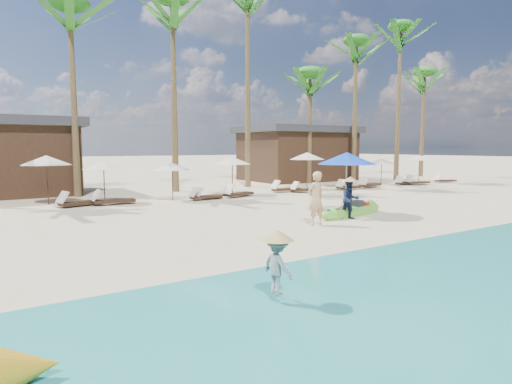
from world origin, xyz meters
TOP-DOWN VIEW (x-y plane):
  - ground at (0.00, 0.00)m, footprint 240.00×240.00m
  - wet_sand_strip at (0.00, -5.00)m, footprint 240.00×4.50m
  - green_canoe at (4.60, 1.72)m, footprint 4.45×1.17m
  - tourist at (2.02, 0.86)m, footprint 0.70×0.48m
  - vendor_green at (3.90, 1.14)m, footprint 0.87×0.77m
  - vendor_yellow at (-3.33, -4.51)m, footprint 0.43×0.67m
  - blue_umbrella at (4.49, 1.97)m, footprint 2.30×2.30m
  - resort_parasol_4 at (-5.09, 11.59)m, footprint 2.22×2.22m
  - lounger_4_right at (-4.08, 10.16)m, footprint 2.00×1.12m
  - resort_parasol_5 at (-2.76, 10.68)m, footprint 1.97×1.97m
  - lounger_5_left at (-2.63, 9.98)m, footprint 1.97×0.65m
  - resort_parasol_6 at (0.35, 9.88)m, footprint 1.85×1.85m
  - lounger_6_left at (1.83, 9.37)m, footprint 1.72×0.58m
  - lounger_6_right at (2.07, 9.56)m, footprint 1.75×0.94m
  - resort_parasol_7 at (4.16, 10.60)m, footprint 2.07×2.07m
  - lounger_7_left at (3.84, 9.53)m, footprint 1.99×1.09m
  - lounger_7_right at (7.54, 10.28)m, footprint 1.91×0.67m
  - resort_parasol_8 at (9.85, 11.05)m, footprint 2.27×2.27m
  - lounger_8_left at (8.39, 9.55)m, footprint 1.78×0.75m
  - resort_parasol_9 at (12.29, 10.09)m, footprint 2.01×2.01m
  - lounger_9_left at (11.73, 9.34)m, footprint 1.78×0.62m
  - lounger_9_right at (13.89, 9.58)m, footprint 2.04×0.95m
  - resort_parasol_10 at (16.26, 10.63)m, footprint 1.82×1.82m
  - lounger_10_left at (17.61, 9.79)m, footprint 1.72×0.74m
  - lounger_10_right at (18.40, 9.32)m, footprint 1.97×0.90m
  - resort_parasol_11 at (21.44, 11.40)m, footprint 1.99×1.99m
  - lounger_11_left at (21.99, 9.53)m, footprint 1.72×1.02m
  - palm_3 at (-3.36, 14.27)m, footprint 2.08×2.08m
  - palm_4 at (2.15, 14.01)m, footprint 2.08×2.08m
  - palm_5 at (7.45, 14.38)m, footprint 2.08×2.08m
  - palm_6 at (12.84, 14.52)m, footprint 2.08×2.08m
  - palm_7 at (16.57, 13.68)m, footprint 2.08×2.08m
  - palm_8 at (21.07, 13.33)m, footprint 2.08×2.08m
  - palm_9 at (26.21, 14.81)m, footprint 2.08×2.08m
  - pavilion_east at (14.00, 17.50)m, footprint 8.80×6.60m

SIDE VIEW (x-z plane):
  - ground at x=0.00m, z-range 0.00..0.00m
  - wet_sand_strip at x=0.00m, z-range 0.00..0.01m
  - lounger_11_left at x=21.99m, z-range -0.09..0.47m
  - lounger_10_left at x=17.61m, z-range -0.09..0.47m
  - lounger_6_right at x=2.07m, z-range -0.09..0.48m
  - green_canoe at x=4.60m, z-range -0.09..0.48m
  - lounger_6_left at x=1.83m, z-range -0.10..0.48m
  - lounger_8_left at x=8.39m, z-range -0.10..0.49m
  - lounger_9_left at x=11.73m, z-range -0.10..0.50m
  - lounger_7_right at x=7.54m, z-range -0.11..0.53m
  - lounger_10_right at x=18.40m, z-range -0.11..0.54m
  - lounger_7_left at x=3.84m, z-range -0.11..0.54m
  - lounger_4_right at x=-4.08m, z-range -0.11..0.54m
  - lounger_5_left at x=-2.63m, z-range -0.11..0.55m
  - lounger_9_right at x=13.89m, z-range -0.11..0.56m
  - vendor_yellow at x=-3.33m, z-range 0.18..1.17m
  - vendor_green at x=3.90m, z-range 0.00..1.48m
  - tourist at x=2.02m, z-range 0.00..1.85m
  - resort_parasol_10 at x=16.26m, z-range 0.75..2.63m
  - resort_parasol_6 at x=0.35m, z-range 0.76..2.67m
  - resort_parasol_5 at x=-2.76m, z-range 0.81..2.84m
  - resort_parasol_11 at x=21.44m, z-range 0.82..2.87m
  - resort_parasol_9 at x=12.29m, z-range 0.83..2.90m
  - resort_parasol_7 at x=4.16m, z-range 0.86..2.99m
  - resort_parasol_4 at x=-5.09m, z-range 0.92..3.21m
  - resort_parasol_8 at x=9.85m, z-range 0.94..3.28m
  - pavilion_east at x=14.00m, z-range 0.05..4.35m
  - blue_umbrella at x=4.49m, z-range 1.00..3.47m
  - palm_6 at x=12.84m, z-range 2.79..11.31m
  - palm_9 at x=26.21m, z-range 3.14..12.97m
  - palm_3 at x=-3.36m, z-range 3.32..13.83m
  - palm_7 at x=16.57m, z-range 3.46..14.53m
  - palm_4 at x=2.15m, z-range 3.60..15.30m
  - palm_8 at x=21.07m, z-range 3.83..16.53m
  - palm_5 at x=7.45m, z-range 4.02..17.62m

